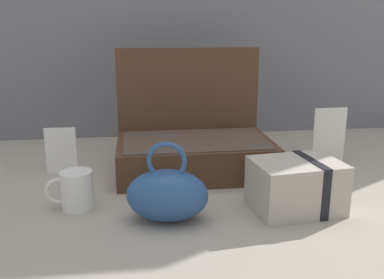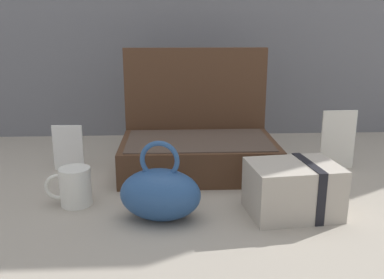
% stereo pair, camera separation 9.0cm
% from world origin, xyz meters
% --- Properties ---
extents(ground_plane, '(6.00, 6.00, 0.00)m').
position_xyz_m(ground_plane, '(0.00, 0.00, 0.00)').
color(ground_plane, '#9E9384').
extents(open_suitcase, '(0.45, 0.30, 0.35)m').
position_xyz_m(open_suitcase, '(0.05, 0.14, 0.08)').
color(open_suitcase, '#4C301E').
rests_on(open_suitcase, ground_plane).
extents(teal_pouch_handbag, '(0.20, 0.15, 0.18)m').
position_xyz_m(teal_pouch_handbag, '(-0.05, -0.20, 0.06)').
color(teal_pouch_handbag, '#284C7F').
rests_on(teal_pouch_handbag, ground_plane).
extents(cream_toiletry_bag, '(0.21, 0.17, 0.12)m').
position_xyz_m(cream_toiletry_bag, '(0.25, -0.18, 0.06)').
color(cream_toiletry_bag, '#B2A899').
rests_on(cream_toiletry_bag, ground_plane).
extents(coffee_mug, '(0.11, 0.08, 0.09)m').
position_xyz_m(coffee_mug, '(-0.26, -0.11, 0.05)').
color(coffee_mug, silver).
rests_on(coffee_mug, ground_plane).
extents(info_card_left, '(0.10, 0.01, 0.18)m').
position_xyz_m(info_card_left, '(0.47, 0.12, 0.09)').
color(info_card_left, white).
rests_on(info_card_left, ground_plane).
extents(poster_card_right, '(0.09, 0.01, 0.14)m').
position_xyz_m(poster_card_right, '(-0.34, 0.15, 0.07)').
color(poster_card_right, white).
rests_on(poster_card_right, ground_plane).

